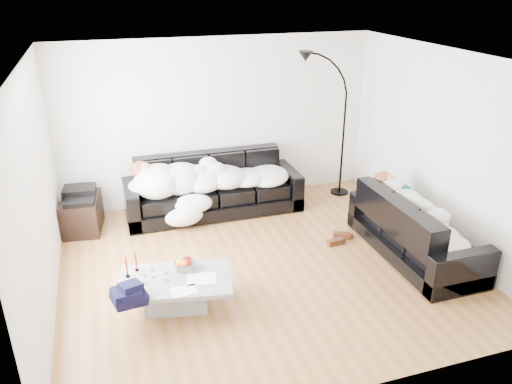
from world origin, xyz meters
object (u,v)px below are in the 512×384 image
object	(u,v)px
candle_right	(136,262)
av_cabinet	(82,214)
wine_glass_c	(167,275)
sleeper_right	(418,211)
coffee_table	(176,293)
candle_left	(127,267)
stereo	(79,194)
sofa_right	(416,227)
wine_glass_b	(145,277)
floor_lamp	(343,133)
fruit_bowl	(185,263)
shoes	(339,238)
sofa_back	(213,186)
wine_glass_a	(153,271)
sleeper_back	(214,174)

from	to	relation	value
candle_right	av_cabinet	bearing A→B (deg)	107.22
wine_glass_c	av_cabinet	distance (m)	2.45
sleeper_right	coffee_table	size ratio (longest dim) A/B	1.42
candle_right	candle_left	bearing A→B (deg)	-137.34
av_cabinet	stereo	world-z (taller)	stereo
sofa_right	wine_glass_b	distance (m)	3.51
floor_lamp	candle_right	bearing A→B (deg)	-138.64
wine_glass_b	sleeper_right	bearing A→B (deg)	2.86
stereo	candle_right	bearing A→B (deg)	-66.25
fruit_bowl	shoes	size ratio (longest dim) A/B	0.59
sleeper_right	coffee_table	xyz separation A→B (m)	(-3.18, -0.18, -0.45)
sofa_right	sleeper_right	size ratio (longest dim) A/B	1.17
stereo	floor_lamp	bearing A→B (deg)	7.65
wine_glass_c	candle_right	distance (m)	0.43
sofa_back	coffee_table	distance (m)	2.48
coffee_table	candle_right	size ratio (longest dim) A/B	5.42
shoes	wine_glass_a	bearing A→B (deg)	-160.45
sofa_right	sleeper_right	xyz separation A→B (m)	(0.00, 0.00, 0.22)
candle_left	floor_lamp	world-z (taller)	floor_lamp
sleeper_back	wine_glass_b	bearing A→B (deg)	-120.09
fruit_bowl	shoes	distance (m)	2.38
sleeper_right	wine_glass_a	size ratio (longest dim) A/B	11.57
shoes	sofa_back	bearing A→B (deg)	139.19
wine_glass_c	floor_lamp	bearing A→B (deg)	35.76
sofa_right	fruit_bowl	xyz separation A→B (m)	(-3.04, -0.01, 0.02)
wine_glass_c	candle_right	world-z (taller)	candle_right
wine_glass_b	wine_glass_c	size ratio (longest dim) A/B	1.03
wine_glass_a	stereo	distance (m)	2.28
wine_glass_a	av_cabinet	size ratio (longest dim) A/B	0.21
fruit_bowl	shoes	world-z (taller)	fruit_bowl
coffee_table	sleeper_right	bearing A→B (deg)	3.24
sofa_back	candle_left	bearing A→B (deg)	-125.12
wine_glass_c	shoes	bearing A→B (deg)	18.06
sleeper_back	av_cabinet	world-z (taller)	sleeper_back
coffee_table	candle_left	bearing A→B (deg)	157.77
fruit_bowl	candle_right	xyz separation A→B (m)	(-0.52, 0.13, 0.04)
shoes	floor_lamp	distance (m)	2.00
fruit_bowl	stereo	size ratio (longest dim) A/B	0.53
candle_left	sofa_right	bearing A→B (deg)	-0.32
sofa_right	wine_glass_b	size ratio (longest dim) A/B	12.19
stereo	sofa_back	bearing A→B (deg)	7.03
sleeper_back	sleeper_right	xyz separation A→B (m)	(2.22, -2.04, -0.01)
sleeper_right	wine_glass_b	distance (m)	3.51
sofa_back	sleeper_back	world-z (taller)	sofa_back
sofa_right	av_cabinet	bearing A→B (deg)	63.56
fruit_bowl	floor_lamp	world-z (taller)	floor_lamp
wine_glass_c	candle_right	xyz separation A→B (m)	(-0.29, 0.32, 0.03)
sleeper_back	candle_right	bearing A→B (deg)	-125.05
shoes	candle_left	bearing A→B (deg)	-163.45
sleeper_back	sofa_right	bearing A→B (deg)	-42.60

